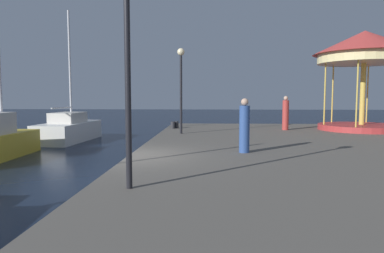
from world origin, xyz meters
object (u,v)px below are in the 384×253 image
at_px(carousel, 364,56).
at_px(bollard_south, 173,125).
at_px(lamp_post_mid_promenade, 181,75).
at_px(bollard_center, 177,125).
at_px(lamp_post_near_edge, 127,44).
at_px(person_by_the_water, 244,127).
at_px(person_mid_promenade, 286,114).
at_px(sailboat_white, 69,129).

xyz_separation_m(carousel, bollard_south, (-10.42, 0.37, -3.80)).
xyz_separation_m(lamp_post_mid_promenade, bollard_center, (-0.50, 2.98, -2.67)).
height_order(lamp_post_near_edge, lamp_post_mid_promenade, lamp_post_mid_promenade).
bearing_deg(bollard_south, person_by_the_water, -69.10).
height_order(carousel, person_mid_promenade, carousel).
bearing_deg(person_mid_promenade, lamp_post_near_edge, -114.53).
xyz_separation_m(lamp_post_mid_promenade, person_by_the_water, (2.55, -5.77, -2.03)).
relative_size(carousel, lamp_post_mid_promenade, 1.28).
bearing_deg(lamp_post_mid_promenade, person_mid_promenade, 21.64).
height_order(bollard_center, person_by_the_water, person_by_the_water).
distance_m(bollard_south, bollard_center, 0.32).
bearing_deg(bollard_center, person_mid_promenade, -7.22).
distance_m(carousel, lamp_post_mid_promenade, 10.06).
xyz_separation_m(carousel, person_mid_promenade, (-4.15, -0.14, -3.12)).
relative_size(lamp_post_near_edge, person_mid_promenade, 2.23).
xyz_separation_m(bollard_south, person_by_the_water, (3.24, -8.49, 0.63)).
height_order(carousel, bollard_center, carousel).
bearing_deg(lamp_post_near_edge, bollard_center, 91.29).
bearing_deg(carousel, sailboat_white, 177.94).
height_order(carousel, lamp_post_mid_promenade, carousel).
distance_m(carousel, bollard_center, 10.93).
relative_size(bollard_south, bollard_center, 1.00).
xyz_separation_m(sailboat_white, bollard_south, (6.19, -0.23, 0.30)).
xyz_separation_m(carousel, bollard_center, (-10.23, 0.63, -3.80)).
relative_size(lamp_post_near_edge, lamp_post_mid_promenade, 1.00).
height_order(person_mid_promenade, person_by_the_water, person_mid_promenade).
xyz_separation_m(sailboat_white, bollard_center, (6.38, 0.04, 0.30)).
bearing_deg(sailboat_white, bollard_center, 0.31).
xyz_separation_m(lamp_post_near_edge, person_by_the_water, (2.75, 4.67, -2.02)).
relative_size(lamp_post_mid_promenade, person_mid_promenade, 2.24).
bearing_deg(bollard_south, sailboat_white, 177.88).
bearing_deg(person_by_the_water, sailboat_white, 137.26).
bearing_deg(bollard_center, lamp_post_near_edge, -88.71).
xyz_separation_m(lamp_post_near_edge, bollard_center, (-0.30, 13.42, -2.66)).
bearing_deg(sailboat_white, lamp_post_near_edge, -63.48).
distance_m(lamp_post_near_edge, person_by_the_water, 5.79).
bearing_deg(bollard_center, carousel, -3.54).
distance_m(bollard_center, person_mid_promenade, 6.16).
distance_m(sailboat_white, carousel, 17.11).
distance_m(carousel, lamp_post_near_edge, 16.23).
distance_m(lamp_post_mid_promenade, person_mid_promenade, 6.31).
relative_size(bollard_center, person_by_the_water, 0.22).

